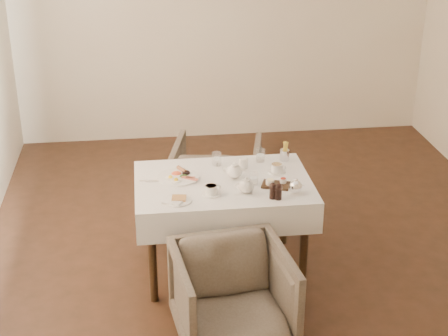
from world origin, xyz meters
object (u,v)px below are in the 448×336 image
armchair_far (217,180)px  teapot_centre (234,170)px  table (223,195)px  breakfast_plate (179,176)px  armchair_near (233,299)px

armchair_far → teapot_centre: size_ratio=4.71×
table → armchair_far: table is taller
table → armchair_far: size_ratio=1.69×
table → armchair_far: bearing=86.4°
breakfast_plate → table: bearing=-20.6°
table → armchair_far: (0.06, 0.88, -0.29)m
teapot_centre → breakfast_plate: bearing=-167.4°
table → armchair_near: size_ratio=1.75×
armchair_near → teapot_centre: teapot_centre is taller
armchair_near → breakfast_plate: 1.09m
armchair_near → armchair_far: bearing=79.5°
table → breakfast_plate: bearing=162.4°
armchair_far → teapot_centre: (0.03, -0.84, 0.47)m
teapot_centre → armchair_far: bearing=113.0°
breakfast_plate → teapot_centre: teapot_centre is taller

